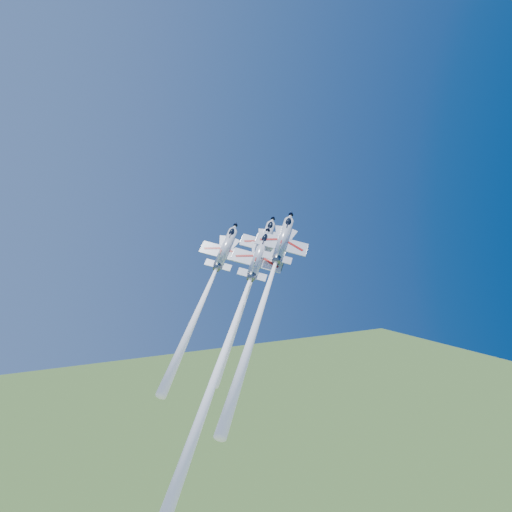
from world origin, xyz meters
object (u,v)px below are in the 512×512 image
jet_left (207,290)px  jet_right (265,295)px  jet_slot (232,331)px  jet_lead (250,282)px

jet_left → jet_right: size_ratio=0.84×
jet_left → jet_slot: size_ratio=0.75×
jet_left → jet_right: 13.17m
jet_right → jet_lead: bearing=111.3°
jet_lead → jet_right: size_ratio=0.86×
jet_left → jet_slot: 15.34m
jet_lead → jet_right: jet_right is taller
jet_lead → jet_slot: size_ratio=0.77×
jet_left → jet_slot: jet_left is taller
jet_lead → jet_right: (-2.44, -10.32, -1.22)m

